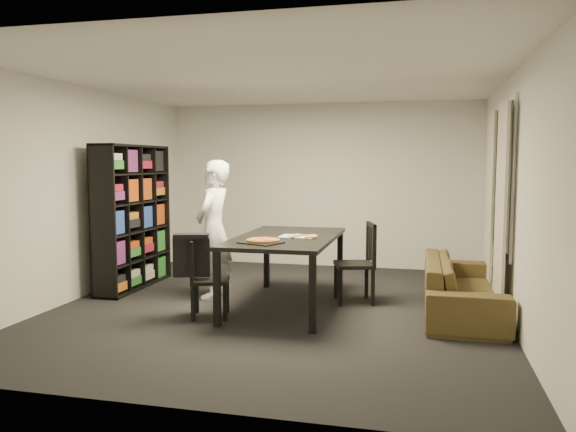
% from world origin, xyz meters
% --- Properties ---
extents(room, '(5.01, 5.51, 2.61)m').
position_xyz_m(room, '(0.00, 0.00, 1.30)').
color(room, black).
rests_on(room, ground).
extents(window_pane, '(0.02, 1.40, 1.60)m').
position_xyz_m(window_pane, '(2.48, 0.60, 1.50)').
color(window_pane, black).
rests_on(window_pane, room).
extents(window_frame, '(0.03, 1.52, 1.72)m').
position_xyz_m(window_frame, '(2.48, 0.60, 1.50)').
color(window_frame, white).
rests_on(window_frame, room).
extents(curtain_left, '(0.03, 0.70, 2.25)m').
position_xyz_m(curtain_left, '(2.40, 0.08, 1.15)').
color(curtain_left, '#BCB4A0').
rests_on(curtain_left, room).
extents(curtain_right, '(0.03, 0.70, 2.25)m').
position_xyz_m(curtain_right, '(2.40, 1.12, 1.15)').
color(curtain_right, '#BCB4A0').
rests_on(curtain_right, room).
extents(bookshelf, '(0.35, 1.50, 1.90)m').
position_xyz_m(bookshelf, '(-2.16, 0.60, 0.95)').
color(bookshelf, black).
rests_on(bookshelf, room).
extents(dining_table, '(1.10, 1.98, 0.82)m').
position_xyz_m(dining_table, '(0.08, 0.06, 0.75)').
color(dining_table, black).
rests_on(dining_table, room).
extents(chair_left, '(0.49, 0.49, 0.84)m').
position_xyz_m(chair_left, '(-0.69, -0.58, 0.48)').
color(chair_left, black).
rests_on(chair_left, room).
extents(chair_right, '(0.55, 0.55, 0.96)m').
position_xyz_m(chair_right, '(0.91, 0.49, 0.55)').
color(chair_right, black).
rests_on(chair_right, room).
extents(draped_jacket, '(0.40, 0.26, 0.47)m').
position_xyz_m(draped_jacket, '(-0.80, -0.61, 0.70)').
color(draped_jacket, black).
rests_on(draped_jacket, chair_left).
extents(person, '(0.44, 0.64, 1.70)m').
position_xyz_m(person, '(-0.90, 0.31, 0.85)').
color(person, white).
rests_on(person, room).
extents(baking_tray, '(0.49, 0.45, 0.01)m').
position_xyz_m(baking_tray, '(-0.05, -0.54, 0.83)').
color(baking_tray, black).
rests_on(baking_tray, dining_table).
extents(pepperoni_pizza, '(0.35, 0.35, 0.03)m').
position_xyz_m(pepperoni_pizza, '(-0.03, -0.50, 0.85)').
color(pepperoni_pizza, '#9D672D').
rests_on(pepperoni_pizza, dining_table).
extents(kitchen_towel, '(0.42, 0.32, 0.01)m').
position_xyz_m(kitchen_towel, '(0.22, 0.06, 0.83)').
color(kitchen_towel, silver).
rests_on(kitchen_towel, dining_table).
extents(pizza_slices, '(0.43, 0.38, 0.01)m').
position_xyz_m(pizza_slices, '(0.29, 0.03, 0.84)').
color(pizza_slices, gold).
rests_on(pizza_slices, dining_table).
extents(sofa, '(0.81, 2.07, 0.60)m').
position_xyz_m(sofa, '(2.05, 0.24, 0.30)').
color(sofa, '#45331B').
rests_on(sofa, room).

